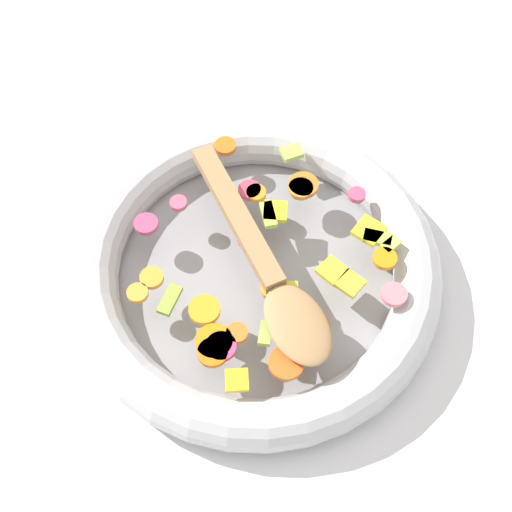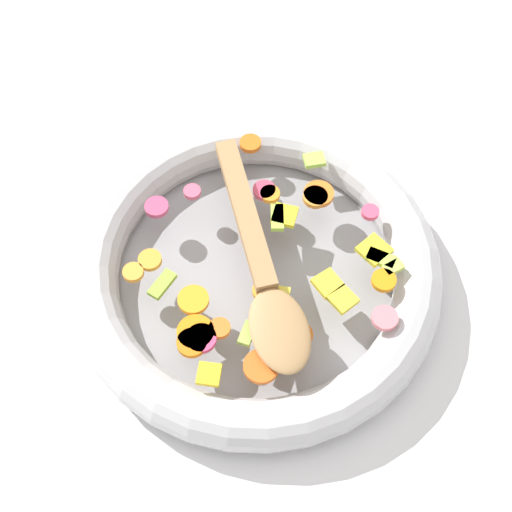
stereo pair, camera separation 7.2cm
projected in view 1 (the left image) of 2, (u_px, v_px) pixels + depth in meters
ground_plane at (256, 280)px, 0.76m from camera, size 4.00×4.00×0.00m
skillet at (256, 270)px, 0.74m from camera, size 0.39×0.39×0.05m
chopped_vegetables at (268, 267)px, 0.71m from camera, size 0.29×0.29×0.01m
wooden_spoon at (269, 273)px, 0.70m from camera, size 0.25×0.19×0.01m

